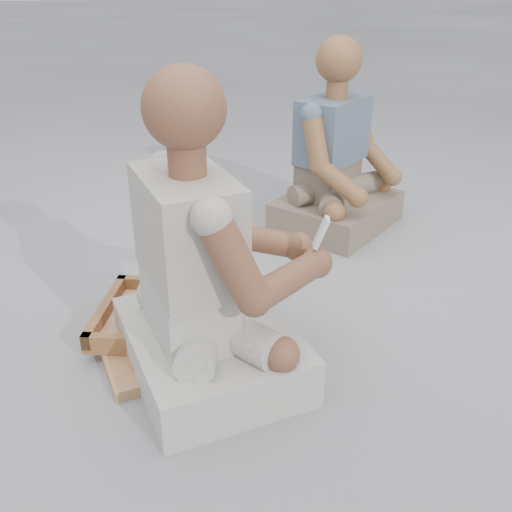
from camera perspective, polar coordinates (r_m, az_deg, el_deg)
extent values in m
plane|color=#949499|center=(2.09, 0.75, -9.73)|extent=(60.00, 60.00, 0.00)
cube|color=#935E38|center=(2.13, -6.60, -8.41)|extent=(0.69, 0.52, 0.04)
cube|color=brown|center=(2.20, -8.10, -6.45)|extent=(0.68, 0.61, 0.02)
cube|color=brown|center=(2.35, -7.09, -2.95)|extent=(0.54, 0.21, 0.06)
cube|color=brown|center=(2.01, -9.43, -8.77)|extent=(0.54, 0.21, 0.06)
cube|color=brown|center=(2.14, -1.19, -6.02)|extent=(0.18, 0.44, 0.06)
cube|color=brown|center=(2.25, -14.78, -5.20)|extent=(0.18, 0.44, 0.06)
cube|color=tan|center=(2.19, -8.12, -6.17)|extent=(0.59, 0.52, 0.01)
cube|color=silver|center=(2.25, -6.73, -4.64)|extent=(0.14, 0.08, 0.00)
cylinder|color=#A87F58|center=(2.30, -4.49, -3.72)|extent=(0.07, 0.05, 0.02)
cube|color=silver|center=(2.15, -11.56, -6.65)|extent=(0.12, 0.11, 0.00)
cylinder|color=#A87F58|center=(2.21, -9.48, -5.43)|extent=(0.07, 0.06, 0.02)
cube|color=silver|center=(2.15, -9.39, -6.43)|extent=(0.13, 0.10, 0.00)
cylinder|color=#A87F58|center=(2.11, -6.76, -7.05)|extent=(0.07, 0.06, 0.02)
cube|color=silver|center=(2.27, -6.37, -4.45)|extent=(0.15, 0.04, 0.00)
cylinder|color=#A87F58|center=(2.27, -3.58, -4.32)|extent=(0.07, 0.03, 0.02)
cube|color=silver|center=(2.24, -8.38, -4.65)|extent=(0.11, 0.12, 0.00)
cylinder|color=#A87F58|center=(2.32, -6.80, -3.42)|extent=(0.06, 0.07, 0.02)
cube|color=silver|center=(2.11, -10.25, -7.37)|extent=(0.08, 0.14, 0.00)
cylinder|color=#A87F58|center=(2.03, -8.70, -8.76)|extent=(0.05, 0.07, 0.02)
cube|color=silver|center=(2.09, -9.69, -7.30)|extent=(0.07, 0.14, 0.00)
cylinder|color=#A87F58|center=(2.01, -8.22, -8.75)|extent=(0.05, 0.07, 0.02)
cube|color=silver|center=(2.14, -6.42, -6.08)|extent=(0.05, 0.15, 0.00)
cylinder|color=#A87F58|center=(2.06, -5.20, -7.54)|extent=(0.04, 0.07, 0.02)
cube|color=tan|center=(2.27, -9.49, -6.83)|extent=(0.02, 0.02, 0.00)
cube|color=tan|center=(2.30, -11.68, -6.58)|extent=(0.02, 0.02, 0.00)
cube|color=tan|center=(1.99, -5.07, -11.88)|extent=(0.02, 0.02, 0.00)
cube|color=tan|center=(2.11, -14.94, -10.30)|extent=(0.02, 0.02, 0.00)
cube|color=tan|center=(2.24, -12.00, -7.52)|extent=(0.02, 0.02, 0.00)
cube|color=tan|center=(2.25, -4.68, -6.86)|extent=(0.02, 0.02, 0.00)
cube|color=tan|center=(2.19, -4.55, -7.87)|extent=(0.02, 0.02, 0.00)
cube|color=tan|center=(2.37, -13.13, -5.69)|extent=(0.02, 0.02, 0.00)
cube|color=tan|center=(2.13, -10.66, -9.41)|extent=(0.02, 0.02, 0.00)
cube|color=tan|center=(2.45, -6.08, -3.92)|extent=(0.02, 0.02, 0.00)
cube|color=tan|center=(2.21, -14.34, -8.38)|extent=(0.02, 0.02, 0.00)
cube|color=tan|center=(2.38, -3.11, -4.78)|extent=(0.02, 0.02, 0.00)
cube|color=tan|center=(2.34, -12.76, -6.03)|extent=(0.02, 0.02, 0.00)
cube|color=tan|center=(2.03, -13.44, -11.71)|extent=(0.02, 0.02, 0.00)
cube|color=tan|center=(2.55, -8.96, -2.81)|extent=(0.02, 0.02, 0.00)
cube|color=beige|center=(1.97, -4.59, -9.23)|extent=(0.62, 0.73, 0.17)
cube|color=beige|center=(1.86, -6.77, -5.03)|extent=(0.28, 0.39, 0.20)
cube|color=#AEA89A|center=(1.73, -6.89, 2.70)|extent=(0.31, 0.44, 0.34)
sphere|color=brown|center=(1.63, -7.20, 14.49)|extent=(0.24, 0.24, 0.24)
sphere|color=brown|center=(2.01, 4.19, 0.96)|extent=(0.11, 0.11, 0.11)
sphere|color=brown|center=(1.90, 6.09, -0.66)|extent=(0.11, 0.11, 0.11)
cube|color=#766555|center=(3.11, 8.05, 4.43)|extent=(0.79, 0.78, 0.16)
cube|color=#766555|center=(3.07, 7.21, 7.77)|extent=(0.40, 0.38, 0.19)
cube|color=slate|center=(3.00, 7.67, 12.39)|extent=(0.45, 0.43, 0.32)
sphere|color=brown|center=(2.93, 8.28, 18.88)|extent=(0.23, 0.23, 0.23)
sphere|color=brown|center=(3.12, 13.50, 7.72)|extent=(0.10, 0.10, 0.10)
sphere|color=brown|center=(2.79, 10.16, 5.79)|extent=(0.10, 0.10, 0.10)
cube|color=silver|center=(1.86, 6.53, 2.33)|extent=(0.06, 0.06, 0.11)
cube|color=black|center=(1.85, 6.55, 2.61)|extent=(0.02, 0.04, 0.03)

